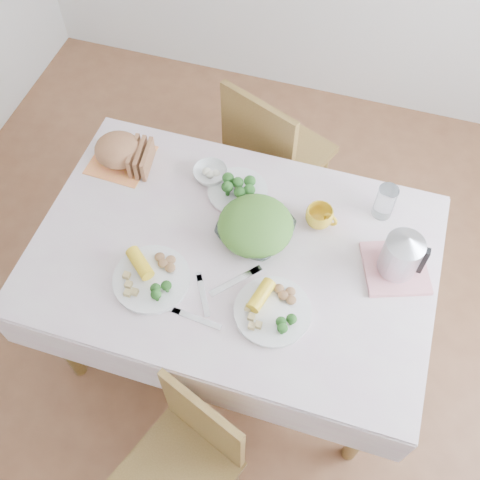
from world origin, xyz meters
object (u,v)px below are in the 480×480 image
(dinner_plate_right, at_px, (273,312))
(yellow_mug, at_px, (319,217))
(chair_near, at_px, (175,468))
(chair_far, at_px, (280,151))
(salad_bowl, at_px, (255,230))
(electric_kettle, at_px, (403,252))
(dinner_plate_left, at_px, (152,280))
(dining_table, at_px, (234,298))

(dinner_plate_right, distance_m, yellow_mug, 0.43)
(chair_near, xyz_separation_m, chair_far, (-0.03, 1.54, -0.00))
(salad_bowl, height_order, electric_kettle, electric_kettle)
(chair_near, xyz_separation_m, dinner_plate_right, (0.19, 0.54, 0.31))
(dinner_plate_left, xyz_separation_m, electric_kettle, (0.83, 0.31, 0.11))
(dining_table, distance_m, chair_near, 0.75)
(dining_table, relative_size, chair_far, 1.51)
(yellow_mug, bearing_deg, electric_kettle, -20.44)
(chair_near, distance_m, dinner_plate_left, 0.67)
(salad_bowl, distance_m, dinner_plate_right, 0.33)
(chair_far, distance_m, electric_kettle, 1.01)
(chair_near, bearing_deg, dinner_plate_left, 137.22)
(chair_near, relative_size, yellow_mug, 7.48)
(chair_far, height_order, dinner_plate_left, chair_far)
(chair_near, relative_size, dinner_plate_left, 2.84)
(chair_far, relative_size, electric_kettle, 4.75)
(dinner_plate_left, distance_m, dinner_plate_right, 0.45)
(dining_table, bearing_deg, chair_near, -88.66)
(chair_far, height_order, yellow_mug, chair_far)
(chair_far, height_order, electric_kettle, electric_kettle)
(dining_table, relative_size, salad_bowl, 5.23)
(dining_table, distance_m, dinner_plate_left, 0.51)
(dining_table, distance_m, electric_kettle, 0.79)
(salad_bowl, distance_m, electric_kettle, 0.54)
(chair_far, bearing_deg, dinner_plate_left, 99.73)
(salad_bowl, distance_m, dinner_plate_left, 0.43)
(salad_bowl, bearing_deg, chair_near, -92.79)
(salad_bowl, relative_size, yellow_mug, 2.50)
(dinner_plate_left, bearing_deg, salad_bowl, 45.04)
(dining_table, xyz_separation_m, electric_kettle, (0.59, 0.10, 0.51))
(chair_far, bearing_deg, dining_table, 113.55)
(dining_table, relative_size, yellow_mug, 13.08)
(chair_near, distance_m, dinner_plate_right, 0.65)
(salad_bowl, bearing_deg, dinner_plate_right, -63.21)
(chair_far, relative_size, dinner_plate_left, 3.29)
(chair_near, bearing_deg, salad_bowl, 108.32)
(dinner_plate_left, relative_size, electric_kettle, 1.44)
(dining_table, xyz_separation_m, chair_far, (-0.01, 0.80, 0.09))
(yellow_mug, bearing_deg, chair_near, -105.02)
(dinner_plate_left, bearing_deg, dinner_plate_right, 0.75)
(salad_bowl, height_order, dinner_plate_right, salad_bowl)
(electric_kettle, bearing_deg, chair_near, -119.73)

